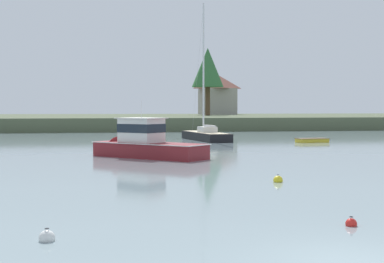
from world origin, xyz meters
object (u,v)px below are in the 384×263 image
object	(u,v)px
cruiser_maroon	(138,148)
mooring_buoy_yellow	(278,180)
dinghy_yellow	(312,141)
mooring_buoy_white	(47,238)
sailboat_black	(206,137)
mooring_buoy_red	(351,224)

from	to	relation	value
cruiser_maroon	mooring_buoy_yellow	xyz separation A→B (m)	(5.44, -15.42, -0.55)
dinghy_yellow	mooring_buoy_white	xyz separation A→B (m)	(-23.58, -40.68, -0.07)
cruiser_maroon	mooring_buoy_white	size ratio (longest dim) A/B	17.83
cruiser_maroon	dinghy_yellow	bearing A→B (deg)	37.27
cruiser_maroon	dinghy_yellow	xyz separation A→B (m)	(18.94, 14.41, -0.48)
sailboat_black	mooring_buoy_white	world-z (taller)	sailboat_black
cruiser_maroon	mooring_buoy_red	world-z (taller)	cruiser_maroon
cruiser_maroon	mooring_buoy_white	distance (m)	26.68
sailboat_black	cruiser_maroon	distance (m)	22.15
mooring_buoy_yellow	dinghy_yellow	bearing A→B (deg)	65.65
sailboat_black	dinghy_yellow	xyz separation A→B (m)	(9.92, -5.82, -0.17)
sailboat_black	mooring_buoy_red	xyz separation A→B (m)	(-4.69, -46.03, -0.25)
mooring_buoy_white	sailboat_black	bearing A→B (deg)	73.63
cruiser_maroon	mooring_buoy_red	distance (m)	26.16
mooring_buoy_white	mooring_buoy_red	distance (m)	8.98
mooring_buoy_red	mooring_buoy_yellow	world-z (taller)	mooring_buoy_yellow
sailboat_black	cruiser_maroon	size ratio (longest dim) A/B	1.76
mooring_buoy_white	mooring_buoy_yellow	xyz separation A→B (m)	(10.08, 10.85, 0.00)
sailboat_black	cruiser_maroon	xyz separation A→B (m)	(-9.02, -20.23, 0.31)
sailboat_black	dinghy_yellow	world-z (taller)	sailboat_black
mooring_buoy_red	mooring_buoy_white	bearing A→B (deg)	-176.98
dinghy_yellow	mooring_buoy_red	xyz separation A→B (m)	(-14.62, -40.21, -0.08)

